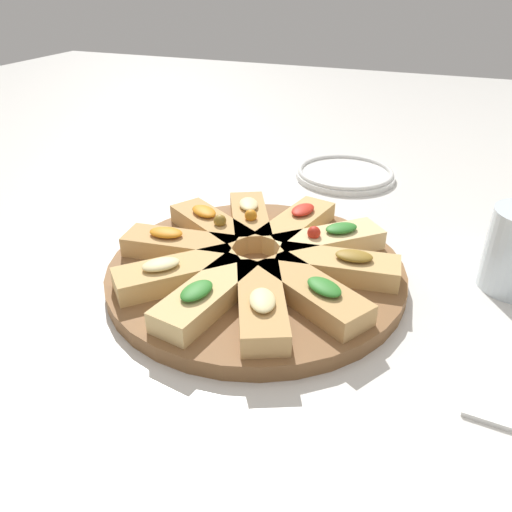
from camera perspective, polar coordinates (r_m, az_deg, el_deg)
name	(u,v)px	position (r m, az deg, el deg)	size (l,w,h in m)	color
ground_plane	(256,278)	(0.63, 0.00, -2.52)	(3.00, 3.00, 0.00)	silver
serving_board	(256,271)	(0.62, 0.00, -1.77)	(0.37, 0.37, 0.02)	brown
focaccia_slice_0	(261,303)	(0.53, 0.60, -5.43)	(0.15, 0.10, 0.03)	tan
focaccia_slice_1	(312,292)	(0.55, 6.45, -4.13)	(0.12, 0.15, 0.03)	tan
focaccia_slice_2	(338,266)	(0.60, 9.40, -1.11)	(0.07, 0.15, 0.03)	tan
focaccia_slice_3	(328,241)	(0.65, 8.28, 1.71)	(0.13, 0.14, 0.04)	#E5C689
focaccia_slice_4	(296,225)	(0.69, 4.64, 3.60)	(0.15, 0.08, 0.03)	tan
focaccia_slice_5	(250,219)	(0.70, -0.73, 4.22)	(0.15, 0.11, 0.04)	tan
focaccia_slice_6	(211,226)	(0.68, -5.11, 3.46)	(0.12, 0.15, 0.04)	tan
focaccia_slice_7	(179,245)	(0.64, -8.74, 1.22)	(0.06, 0.15, 0.03)	tan
focaccia_slice_8	(176,273)	(0.58, -9.08, -1.94)	(0.14, 0.13, 0.03)	tan
focaccia_slice_9	(207,295)	(0.54, -5.61, -4.49)	(0.15, 0.07, 0.03)	#DBB775
plate_right	(345,174)	(0.95, 10.15, 9.25)	(0.18, 0.18, 0.02)	white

